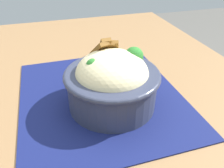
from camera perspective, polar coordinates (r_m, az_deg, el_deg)
name	(u,v)px	position (r m, az deg, el deg)	size (l,w,h in m)	color
table	(91,119)	(0.58, -5.18, -8.58)	(1.15, 0.85, 0.76)	olive
placemat	(101,95)	(0.52, -2.83, -2.85)	(0.39, 0.35, 0.00)	#11194C
bowl	(112,81)	(0.46, 0.02, 0.72)	(0.20, 0.20, 0.14)	#2D3347
fork	(97,76)	(0.58, -3.79, 1.88)	(0.02, 0.13, 0.00)	#BDBDBD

